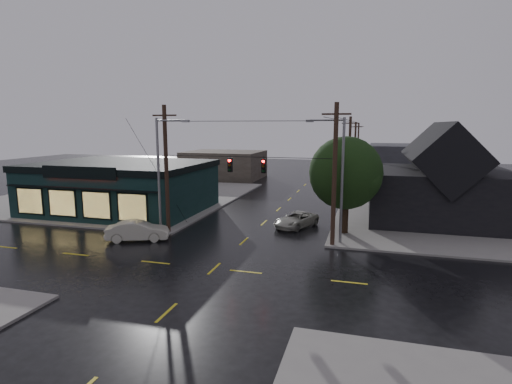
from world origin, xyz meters
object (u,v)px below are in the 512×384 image
(corner_tree, at_px, (345,173))
(utility_pole_ne, at_px, (332,246))
(utility_pole_nw, at_px, (169,233))
(suv_silver, at_px, (296,220))
(sedan_cream, at_px, (138,231))

(corner_tree, xyz_separation_m, utility_pole_ne, (-0.56, -3.59, -4.90))
(utility_pole_nw, relative_size, suv_silver, 2.21)
(utility_pole_nw, height_order, sedan_cream, utility_pole_nw)
(utility_pole_ne, height_order, suv_silver, utility_pole_ne)
(suv_silver, bearing_deg, utility_pole_nw, -129.43)
(utility_pole_nw, xyz_separation_m, suv_silver, (9.53, 4.82, 0.64))
(sedan_cream, distance_m, suv_silver, 13.02)
(utility_pole_nw, bearing_deg, corner_tree, 14.82)
(corner_tree, bearing_deg, suv_silver, 162.97)
(utility_pole_nw, bearing_deg, suv_silver, 26.83)
(utility_pole_nw, relative_size, utility_pole_ne, 1.00)
(corner_tree, distance_m, utility_pole_ne, 6.10)
(corner_tree, distance_m, sedan_cream, 16.54)
(sedan_cream, bearing_deg, corner_tree, -90.29)
(sedan_cream, bearing_deg, suv_silver, -78.51)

